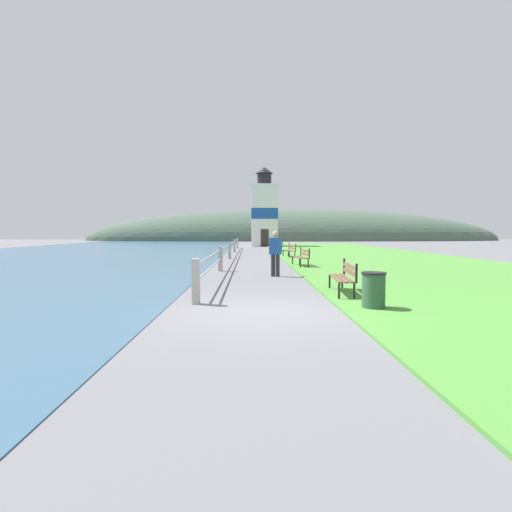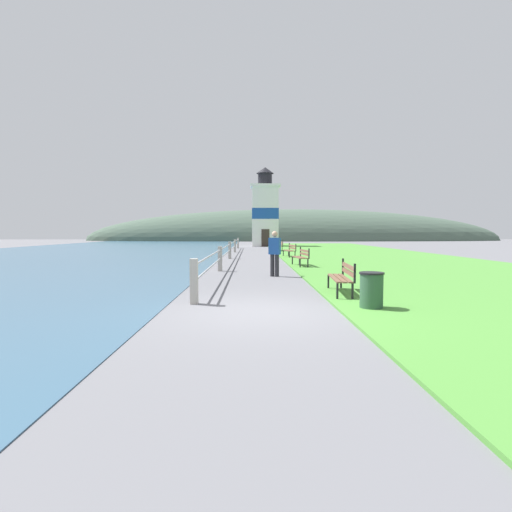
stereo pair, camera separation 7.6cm
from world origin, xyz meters
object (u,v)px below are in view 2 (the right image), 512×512
Objects in this scene: park_bench_far at (290,249)px; lighthouse at (265,212)px; park_bench_midway at (302,256)px; person_strolling at (275,252)px; park_bench_by_lighthouse at (280,245)px; park_bench_near at (343,276)px; trash_bin at (371,291)px.

lighthouse reaches higher than park_bench_far.
park_bench_midway is 7.03m from park_bench_far.
person_strolling is at bearing -91.29° from lighthouse.
lighthouse reaches higher than person_strolling.
park_bench_midway and park_bench_by_lighthouse have the same top height.
lighthouse reaches higher than park_bench_near.
park_bench_midway is at bearing 89.29° from park_bench_by_lighthouse.
lighthouse is at bearing -86.40° from park_bench_by_lighthouse.
park_bench_midway is 10.78m from trash_bin.
park_bench_near is 0.99× the size of park_bench_far.
park_bench_far is 8.13m from park_bench_by_lighthouse.
park_bench_midway is 2.21× the size of trash_bin.
park_bench_far is at bearing -97.00° from park_bench_midway.
park_bench_near is 23.87m from park_bench_by_lighthouse.
person_strolling is 2.08× the size of trash_bin.
lighthouse is 5.29× the size of person_strolling.
trash_bin is at bearing -88.48° from lighthouse.
person_strolling is at bearing 104.70° from trash_bin.
trash_bin is at bearing 82.89° from park_bench_far.
park_bench_near is at bearing 84.21° from park_bench_midway.
person_strolling is (-1.61, -19.31, 0.41)m from park_bench_by_lighthouse.
park_bench_by_lighthouse reaches higher than trash_bin.
park_bench_far and park_bench_by_lighthouse have the same top height.
park_bench_near reaches higher than trash_bin.
park_bench_midway reaches higher than trash_bin.
park_bench_midway is at bearing 5.01° from person_strolling.
park_bench_by_lighthouse is at bearing -96.63° from park_bench_far.
park_bench_midway is 1.06× the size of person_strolling.
park_bench_midway is at bearing -88.24° from lighthouse.
trash_bin is (0.17, -10.78, -0.12)m from park_bench_midway.
lighthouse is (-0.85, 27.63, 3.48)m from park_bench_midway.
park_bench_near is 1.13× the size of person_strolling.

